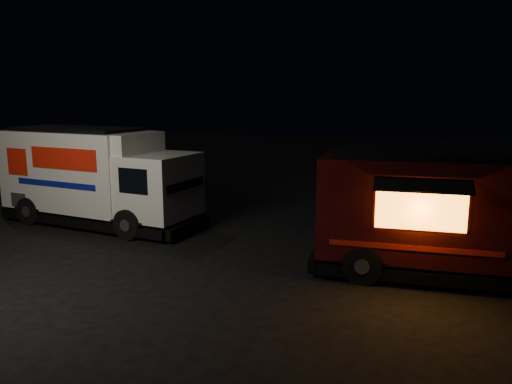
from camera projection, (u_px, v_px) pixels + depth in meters
name	position (u px, v px, depth m)	size (l,w,h in m)	color
ground	(181.00, 265.00, 12.36)	(80.00, 80.00, 0.00)	black
white_truck	(100.00, 177.00, 16.04)	(6.89, 2.35, 3.12)	silver
red_truck	(450.00, 216.00, 11.36)	(6.19, 2.28, 2.88)	#330E09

